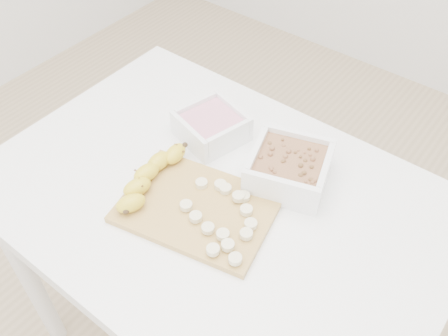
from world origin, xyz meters
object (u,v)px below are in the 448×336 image
Objects in this scene: bowl_yogurt at (211,126)px; table at (216,223)px; bowl_granola at (289,168)px; banana at (150,178)px; cutting_board at (197,208)px.

table is at bearing -48.65° from bowl_yogurt.
bowl_granola is 0.30m from banana.
bowl_granola is at bearing -2.08° from bowl_yogurt.
table is 4.83× the size of bowl_granola.
bowl_yogurt is 0.22m from bowl_granola.
bowl_yogurt is at bearing 121.46° from cutting_board.
bowl_granola is 0.22m from cutting_board.
bowl_yogurt reaches higher than table.
bowl_yogurt reaches higher than banana.
cutting_board is at bearing -118.45° from bowl_granola.
banana is at bearing -150.49° from table.
bowl_granola is 0.67× the size of cutting_board.
bowl_granola reaches higher than banana.
banana reaches higher than table.
bowl_yogurt is 0.56× the size of cutting_board.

